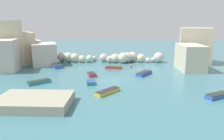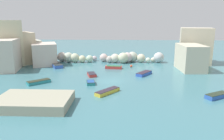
% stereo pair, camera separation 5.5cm
% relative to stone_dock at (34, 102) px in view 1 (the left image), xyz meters
% --- Properties ---
extents(cove_water, '(160.00, 160.00, 0.00)m').
position_rel_stone_dock_xyz_m(cove_water, '(9.06, 11.90, -0.60)').
color(cove_water, teal).
rests_on(cove_water, ground).
extents(cliff_headland_left, '(24.63, 22.09, 10.55)m').
position_rel_stone_dock_xyz_m(cliff_headland_left, '(-16.67, 25.75, 2.63)').
color(cliff_headland_left, beige).
rests_on(cliff_headland_left, ground).
extents(cliff_headland_right, '(21.19, 19.64, 8.72)m').
position_rel_stone_dock_xyz_m(cliff_headland_right, '(33.24, 23.44, 2.77)').
color(cliff_headland_right, beige).
rests_on(cliff_headland_right, ground).
extents(rock_breakwater, '(30.11, 4.47, 2.62)m').
position_rel_stone_dock_xyz_m(rock_breakwater, '(7.23, 29.30, 0.56)').
color(rock_breakwater, beige).
rests_on(rock_breakwater, ground).
extents(stone_dock, '(9.19, 6.16, 1.21)m').
position_rel_stone_dock_xyz_m(stone_dock, '(0.00, 0.00, 0.00)').
color(stone_dock, '#A09D86').
rests_on(stone_dock, ground).
extents(channel_buoy, '(0.57, 0.57, 0.57)m').
position_rel_stone_dock_xyz_m(channel_buoy, '(13.12, 23.60, -0.32)').
color(channel_buoy, '#E04C28').
rests_on(channel_buoy, cove_water).
extents(moored_boat_0, '(4.17, 5.40, 4.25)m').
position_rel_stone_dock_xyz_m(moored_boat_0, '(-4.23, 23.36, -0.21)').
color(moored_boat_0, '#365DBD').
rests_on(moored_boat_0, cove_water).
extents(moored_boat_1, '(3.43, 4.02, 0.62)m').
position_rel_stone_dock_xyz_m(moored_boat_1, '(15.37, 16.54, -0.29)').
color(moored_boat_1, blue).
rests_on(moored_boat_1, cove_water).
extents(moored_boat_2, '(3.82, 2.94, 0.64)m').
position_rel_stone_dock_xyz_m(moored_boat_2, '(24.39, 4.16, -0.28)').
color(moored_boat_2, '#2D58AD').
rests_on(moored_boat_2, cove_water).
extents(moored_boat_3, '(3.59, 4.11, 0.58)m').
position_rel_stone_dock_xyz_m(moored_boat_3, '(8.93, 5.28, -0.31)').
color(moored_boat_3, gold).
rests_on(moored_boat_3, cove_water).
extents(moored_boat_4, '(3.72, 3.57, 0.57)m').
position_rel_stone_dock_xyz_m(moored_boat_4, '(-3.18, 9.77, -0.32)').
color(moored_boat_4, teal).
rests_on(moored_boat_4, cove_water).
extents(moored_boat_5, '(3.76, 1.73, 0.66)m').
position_rel_stone_dock_xyz_m(moored_boat_5, '(9.15, 21.93, -0.28)').
color(moored_boat_5, '#C03832').
rests_on(moored_boat_5, cove_water).
extents(moored_boat_6, '(1.80, 2.47, 0.53)m').
position_rel_stone_dock_xyz_m(moored_boat_6, '(5.77, 9.85, -0.33)').
color(moored_boat_6, teal).
rests_on(moored_boat_6, cove_water).
extents(moored_boat_7, '(2.20, 3.01, 0.58)m').
position_rel_stone_dock_xyz_m(moored_boat_7, '(5.16, 15.33, -0.32)').
color(moored_boat_7, '#C1342F').
rests_on(moored_boat_7, cove_water).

